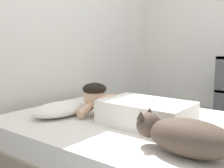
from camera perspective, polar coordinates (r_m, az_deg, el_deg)
name	(u,v)px	position (r m, az deg, el deg)	size (l,w,h in m)	color
ground_plane	(174,164)	(2.23, 12.73, -15.72)	(11.97, 11.97, 0.00)	gray
back_wall	(42,9)	(3.01, -14.22, 14.76)	(3.98, 0.12, 2.50)	silver
bed	(136,140)	(2.22, 4.93, -11.51)	(1.52, 2.09, 0.31)	gray
pillow	(60,109)	(2.35, -10.59, -5.07)	(0.52, 0.32, 0.11)	white
person_lying	(130,108)	(2.12, 3.79, -5.03)	(0.43, 0.92, 0.27)	white
dog	(185,136)	(1.56, 14.74, -10.31)	(0.26, 0.57, 0.21)	#4C3D33
coffee_cup	(110,108)	(2.40, -0.41, -5.05)	(0.12, 0.09, 0.07)	teal
cell_phone	(181,140)	(1.80, 14.03, -11.13)	(0.07, 0.14, 0.01)	black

